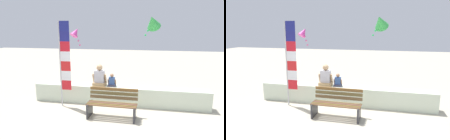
% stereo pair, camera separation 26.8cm
% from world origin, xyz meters
% --- Properties ---
extents(ground_plane, '(40.00, 40.00, 0.00)m').
position_xyz_m(ground_plane, '(0.00, 0.00, 0.00)').
color(ground_plane, '#BBB29C').
extents(seawall_ledge, '(6.29, 0.48, 0.66)m').
position_xyz_m(seawall_ledge, '(0.00, 0.81, 0.33)').
color(seawall_ledge, silver).
rests_on(seawall_ledge, ground).
extents(park_bench, '(1.54, 0.63, 0.88)m').
position_xyz_m(park_bench, '(-0.01, -0.33, 0.41)').
color(park_bench, brown).
rests_on(park_bench, ground).
extents(person_adult, '(0.51, 0.38, 0.79)m').
position_xyz_m(person_adult, '(-0.69, 0.81, 0.97)').
color(person_adult, tan).
rests_on(person_adult, seawall_ledge).
extents(person_child, '(0.31, 0.22, 0.47)m').
position_xyz_m(person_child, '(-0.24, 0.81, 0.85)').
color(person_child, '#39384C').
rests_on(person_child, seawall_ledge).
extents(flag_banner, '(0.39, 0.05, 2.97)m').
position_xyz_m(flag_banner, '(-1.82, 0.26, 1.68)').
color(flag_banner, '#B7B7BC').
rests_on(flag_banner, ground).
extents(kite_green, '(0.78, 0.92, 0.97)m').
position_xyz_m(kite_green, '(1.14, 2.49, 2.99)').
color(kite_green, green).
extents(kite_magenta, '(0.58, 0.61, 0.84)m').
position_xyz_m(kite_magenta, '(-2.15, 2.36, 2.55)').
color(kite_magenta, '#DB3D9E').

